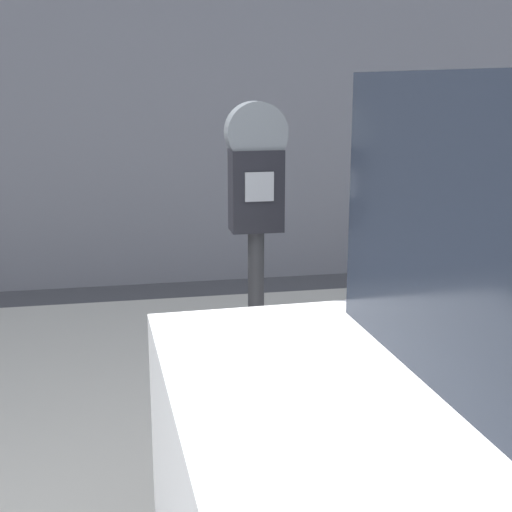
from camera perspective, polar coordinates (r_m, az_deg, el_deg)
name	(u,v)px	position (r m, az deg, el deg)	size (l,w,h in m)	color
sidewalk	(210,380)	(4.10, -3.71, -9.87)	(24.00, 2.80, 0.13)	#BCB7AD
parking_meter	(256,220)	(2.62, 0.00, 2.88)	(0.22, 0.12, 1.51)	#2D2D30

